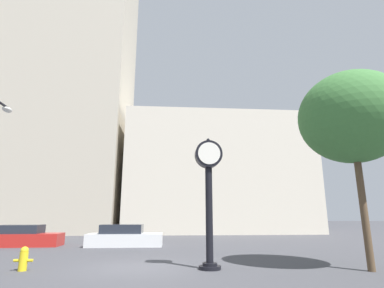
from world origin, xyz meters
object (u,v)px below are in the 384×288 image
at_px(street_clock, 209,183).
at_px(bare_tree, 352,118).
at_px(car_red, 22,237).
at_px(car_white, 125,237).
at_px(fire_hydrant_far, 24,258).

distance_m(street_clock, bare_tree, 5.84).
xyz_separation_m(street_clock, bare_tree, (5.27, -0.79, 2.38)).
height_order(car_red, bare_tree, bare_tree).
bearing_deg(car_red, bare_tree, -34.95).
bearing_deg(street_clock, car_red, 139.37).
height_order(car_white, bare_tree, bare_tree).
height_order(street_clock, car_white, street_clock).
bearing_deg(fire_hydrant_far, car_red, 114.81).
bearing_deg(bare_tree, car_white, 135.48).
distance_m(car_red, bare_tree, 18.87).
bearing_deg(fire_hydrant_far, street_clock, -1.66).
distance_m(car_red, fire_hydrant_far, 9.49).
bearing_deg(car_red, street_clock, -43.87).
height_order(car_white, fire_hydrant_far, car_white).
bearing_deg(street_clock, bare_tree, -8.57).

